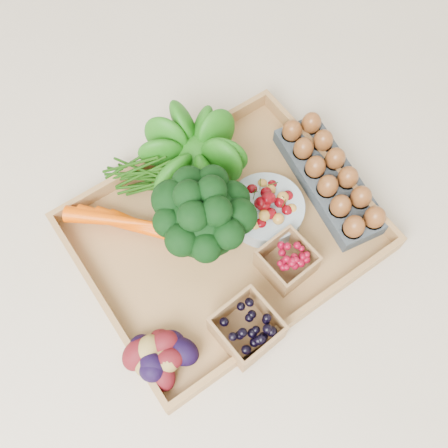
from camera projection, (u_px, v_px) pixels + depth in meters
ground at (224, 237)px, 1.02m from camera, size 4.00×4.00×0.00m
tray at (224, 235)px, 1.01m from camera, size 0.55×0.45×0.01m
carrots at (134, 224)px, 0.98m from camera, size 0.23×0.16×0.05m
lettuce at (196, 148)px, 1.01m from camera, size 0.15×0.15×0.15m
broccoli at (205, 229)px, 0.93m from camera, size 0.19×0.19×0.15m
cherry_bowl at (266, 210)px, 1.00m from camera, size 0.15×0.15×0.04m
egg_carton at (329, 180)px, 1.04m from camera, size 0.15×0.31×0.03m
potatoes at (159, 353)px, 0.86m from camera, size 0.13×0.13×0.08m
punnet_blackberry at (247, 328)px, 0.88m from camera, size 0.11×0.11×0.07m
punnet_raspberry at (287, 261)px, 0.94m from camera, size 0.10×0.10×0.06m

